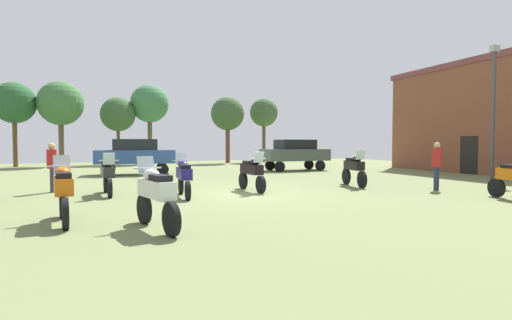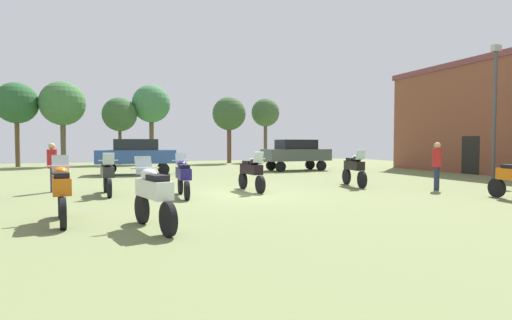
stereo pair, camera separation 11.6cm
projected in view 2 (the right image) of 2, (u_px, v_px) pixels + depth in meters
ground_plane at (240, 194)px, 13.91m from camera, size 44.00×52.00×0.02m
motorcycle_3 at (107, 174)px, 13.54m from camera, size 0.62×2.20×1.46m
motorcycle_5 at (61, 190)px, 8.80m from camera, size 0.64×2.13×1.50m
motorcycle_7 at (183, 176)px, 13.09m from camera, size 0.62×2.21×1.44m
motorcycle_8 at (153, 194)px, 8.15m from camera, size 0.78×2.12×1.50m
motorcycle_9 at (354, 168)px, 16.28m from camera, size 0.67×2.18×1.51m
motorcycle_11 at (251, 172)px, 14.62m from camera, size 0.62×2.23×1.47m
car_1 at (296, 152)px, 25.62m from camera, size 4.38×2.00×2.00m
car_3 at (137, 154)px, 22.39m from camera, size 4.43×2.13×2.00m
person_1 at (437, 162)px, 14.90m from camera, size 0.46×0.46×1.81m
person_2 at (52, 163)px, 14.32m from camera, size 0.36×0.36×1.79m
tree_1 at (229, 114)px, 35.15m from camera, size 2.96×2.96×5.88m
tree_2 at (265, 113)px, 37.09m from camera, size 2.63×2.63×5.96m
tree_3 at (120, 115)px, 32.85m from camera, size 2.81×2.81×5.57m
tree_4 at (63, 104)px, 30.36m from camera, size 3.36×3.36×6.51m
tree_6 at (16, 103)px, 29.36m from camera, size 3.04×3.04×6.28m
tree_8 at (151, 104)px, 34.08m from camera, size 3.24×3.24×6.79m
lamp_post at (495, 105)px, 18.95m from camera, size 0.44×0.24×6.45m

